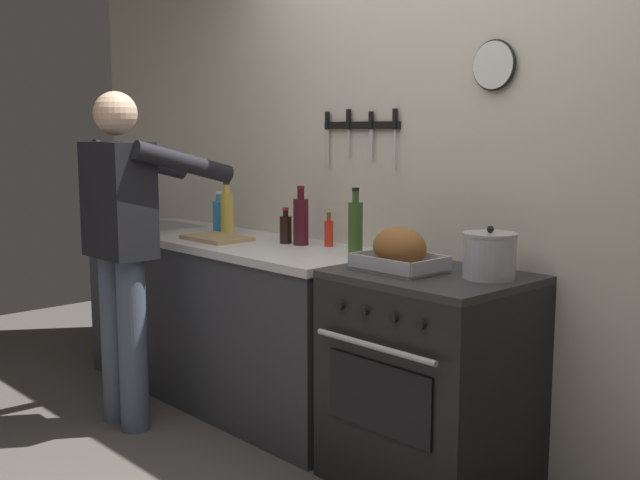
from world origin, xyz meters
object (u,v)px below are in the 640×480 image
person_cook (124,238)px  bottle_soy_sauce (286,229)px  stove (430,380)px  bottle_hot_sauce (329,232)px  stock_pot (490,255)px  cutting_board (217,238)px  bottle_cooking_oil (227,213)px  bottle_olive_oil (355,227)px  bottle_wine_red (301,220)px  bottle_dish_soap (219,216)px  roasting_pan (399,251)px

person_cook → bottle_soy_sauce: 0.81m
stove → bottle_hot_sauce: 0.98m
stock_pot → bottle_hot_sauce: 1.04m
cutting_board → bottle_cooking_oil: size_ratio=1.22×
bottle_soy_sauce → bottle_hot_sauce: size_ratio=1.08×
bottle_hot_sauce → cutting_board: bearing=-153.8°
person_cook → stock_pot: (1.67, 0.67, 0.04)m
stock_pot → bottle_olive_oil: 0.77m
bottle_soy_sauce → bottle_cooking_oil: (-0.46, -0.03, 0.05)m
stock_pot → bottle_wine_red: 1.17m
stove → stock_pot: 0.59m
stove → stock_pot: stock_pot is taller
bottle_wine_red → bottle_dish_soap: (-0.67, -0.03, -0.03)m
stock_pot → bottle_wine_red: bottle_wine_red is taller
bottle_olive_oil → bottle_hot_sauce: bottle_olive_oil is taller
roasting_pan → bottle_hot_sauce: roasting_pan is taller
stock_pot → bottle_soy_sauce: (-1.26, 0.02, -0.02)m
roasting_pan → stock_pot: bearing=20.9°
roasting_pan → bottle_hot_sauce: 0.72m
roasting_pan → bottle_soy_sauce: 0.92m
bottle_soy_sauce → cutting_board: bearing=-151.1°
cutting_board → roasting_pan: bearing=1.6°
bottle_dish_soap → bottle_hot_sauce: size_ratio=1.36×
bottle_wine_red → bottle_cooking_oil: bottle_wine_red is taller
bottle_hot_sauce → bottle_cooking_oil: bearing=-169.7°
bottle_hot_sauce → stock_pot: bearing=-6.1°
bottle_cooking_oil → bottle_olive_oil: bearing=2.5°
bottle_dish_soap → cutting_board: bearing=-38.3°
person_cook → bottle_hot_sauce: bearing=-44.6°
person_cook → bottle_olive_oil: person_cook is taller
roasting_pan → bottle_dish_soap: 1.49m
bottle_soy_sauce → stock_pot: bearing=-0.9°
bottle_soy_sauce → person_cook: bearing=-121.0°
bottle_wine_red → bottle_dish_soap: bearing=-177.5°
person_cook → bottle_wine_red: (0.51, 0.71, 0.07)m
bottle_wine_red → bottle_olive_oil: size_ratio=0.96×
person_cook → stock_pot: size_ratio=7.86×
stock_pot → bottle_dish_soap: bottle_dish_soap is taller
stove → bottle_olive_oil: (-0.54, 0.11, 0.58)m
bottle_hot_sauce → bottle_soy_sauce: bearing=-158.2°
roasting_pan → cutting_board: roasting_pan is taller
stock_pot → bottle_olive_oil: bearing=178.0°
person_cook → bottle_soy_sauce: person_cook is taller
roasting_pan → bottle_olive_oil: bearing=158.8°
roasting_pan → cutting_board: size_ratio=0.98×
roasting_pan → bottle_hot_sauce: (-0.68, 0.24, -0.01)m
bottle_wine_red → bottle_hot_sauce: (0.13, 0.07, -0.06)m
person_cook → roasting_pan: bearing=-73.2°
bottle_cooking_oil → stock_pot: bearing=0.5°
bottle_olive_oil → bottle_hot_sauce: (-0.27, 0.08, -0.06)m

